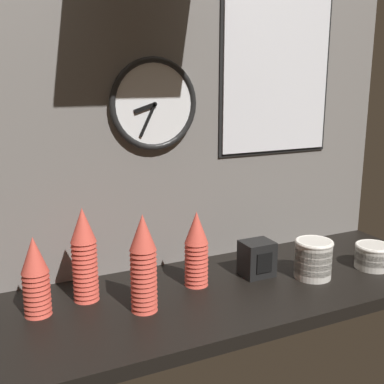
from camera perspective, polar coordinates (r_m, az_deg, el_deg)
ground_plane at (r=1.57m, az=3.83°, el=-11.73°), size 1.60×0.56×0.04m
wall_tiled_back at (r=1.66m, az=-0.40°, el=9.30°), size 1.60×0.03×1.05m
cup_stack_center_left at (r=1.36m, az=-5.78°, el=-8.41°), size 0.08×0.08×0.28m
cup_stack_far_left at (r=1.41m, az=-18.06°, el=-9.48°), size 0.08×0.08×0.23m
cup_stack_center at (r=1.52m, az=0.52°, el=-6.74°), size 0.08×0.08×0.24m
cup_stack_left at (r=1.45m, az=-12.65°, el=-7.25°), size 0.08×0.08×0.28m
bowl_stack_far_right at (r=1.79m, az=20.67°, el=-7.02°), size 0.13×0.13×0.08m
bowl_stack_right at (r=1.64m, az=14.19°, el=-7.57°), size 0.13×0.13×0.13m
wall_clock at (r=1.57m, az=-4.55°, el=10.34°), size 0.30×0.03×0.30m
menu_board at (r=1.80m, az=10.02°, el=13.64°), size 0.47×0.01×0.58m
napkin_dispenser at (r=1.63m, az=7.71°, el=-7.82°), size 0.10×0.09×0.12m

